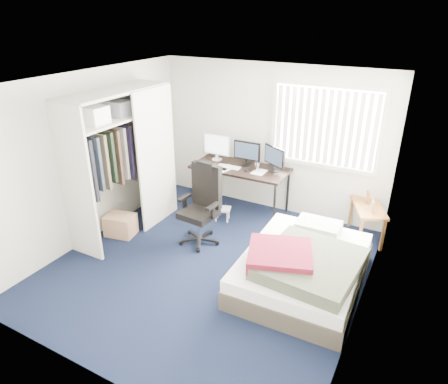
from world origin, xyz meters
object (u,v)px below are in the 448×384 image
bed (303,267)px  office_chair (202,212)px  nightstand (368,210)px  desk (241,165)px

bed → office_chair: bearing=168.7°
office_chair → nightstand: 2.52m
nightstand → bed: bearing=-107.1°
desk → bed: bearing=-43.3°
nightstand → bed: size_ratio=0.45×
desk → nightstand: size_ratio=1.85×
bed → desk: bearing=136.7°
desk → nightstand: bearing=1.1°
office_chair → nightstand: (2.19, 1.25, 0.01)m
office_chair → bed: size_ratio=0.63×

